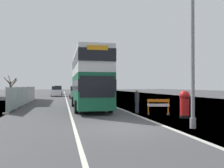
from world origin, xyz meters
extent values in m
cube|color=#424244|center=(0.00, 0.00, -0.05)|extent=(140.00, 280.00, 0.10)
cube|color=#B2AFA8|center=(2.21, 0.00, 0.00)|extent=(0.24, 196.00, 0.01)
cube|color=silver|center=(-2.29, 0.00, 0.00)|extent=(0.16, 168.00, 0.01)
cube|color=#145638|center=(-0.53, 9.39, 1.67)|extent=(2.64, 10.10, 2.64)
cube|color=silver|center=(-0.53, 9.39, 3.19)|extent=(2.64, 10.10, 0.40)
cube|color=silver|center=(-0.53, 9.39, 4.19)|extent=(2.61, 10.00, 1.60)
cube|color=black|center=(-0.53, 9.39, 2.07)|extent=(2.66, 10.20, 0.85)
cube|color=black|center=(-0.53, 9.39, 4.19)|extent=(2.65, 10.15, 0.88)
cube|color=black|center=(-0.56, 4.32, 2.00)|extent=(2.38, 0.07, 1.45)
cube|color=orange|center=(-0.56, 4.32, 4.63)|extent=(1.42, 0.07, 0.32)
cube|color=#145638|center=(-0.53, 9.39, 0.53)|extent=(2.66, 10.20, 0.36)
cylinder|color=black|center=(-1.84, 6.26, 0.50)|extent=(0.30, 1.00, 1.00)
cylinder|color=black|center=(0.74, 6.25, 0.50)|extent=(0.30, 1.00, 1.00)
cylinder|color=black|center=(-1.82, 12.17, 0.50)|extent=(0.30, 1.00, 1.00)
cylinder|color=black|center=(0.77, 12.15, 0.50)|extent=(0.30, 1.00, 1.00)
cylinder|color=gray|center=(3.28, -0.93, 3.83)|extent=(0.18, 0.18, 7.66)
cylinder|color=gray|center=(3.28, -0.93, 0.25)|extent=(0.29, 0.29, 0.50)
cylinder|color=black|center=(4.80, 2.46, 0.09)|extent=(0.63, 0.63, 0.18)
cylinder|color=red|center=(4.80, 2.46, 0.80)|extent=(0.58, 0.58, 1.25)
sphere|color=red|center=(4.80, 2.46, 1.43)|extent=(0.65, 0.65, 0.65)
cube|color=black|center=(4.80, 2.16, 1.29)|extent=(0.22, 0.03, 0.07)
cube|color=orange|center=(3.78, 4.24, 1.01)|extent=(1.52, 0.52, 0.20)
cube|color=white|center=(3.78, 4.24, 0.69)|extent=(1.52, 0.52, 0.20)
cube|color=orange|center=(3.11, 4.44, 0.50)|extent=(0.09, 0.09, 1.01)
cube|color=black|center=(3.11, 4.44, 0.04)|extent=(0.26, 0.46, 0.08)
cube|color=orange|center=(4.45, 4.04, 0.50)|extent=(0.09, 0.09, 1.01)
cube|color=black|center=(4.45, 4.04, 0.04)|extent=(0.26, 0.46, 0.08)
cube|color=#A8AAAD|center=(-6.85, 8.56, 1.00)|extent=(0.04, 3.26, 1.90)
cube|color=#A8AAAD|center=(-6.85, 11.96, 1.00)|extent=(0.04, 3.26, 1.90)
cube|color=#A8AAAD|center=(-6.85, 15.36, 1.00)|extent=(0.04, 3.26, 1.90)
cube|color=#A8AAAD|center=(-6.85, 18.76, 1.00)|extent=(0.04, 3.26, 1.90)
cube|color=#A8AAAD|center=(-6.85, 22.16, 1.00)|extent=(0.04, 3.26, 1.90)
cylinder|color=#939699|center=(-6.85, 6.86, 1.00)|extent=(0.06, 0.06, 2.00)
cube|color=gray|center=(-6.85, 6.86, 0.06)|extent=(0.44, 0.20, 0.12)
cylinder|color=#939699|center=(-6.85, 10.26, 1.00)|extent=(0.06, 0.06, 2.00)
cube|color=gray|center=(-6.85, 10.26, 0.06)|extent=(0.44, 0.20, 0.12)
cylinder|color=#939699|center=(-6.85, 13.66, 1.00)|extent=(0.06, 0.06, 2.00)
cube|color=gray|center=(-6.85, 13.66, 0.06)|extent=(0.44, 0.20, 0.12)
cylinder|color=#939699|center=(-6.85, 17.06, 1.00)|extent=(0.06, 0.06, 2.00)
cube|color=gray|center=(-6.85, 17.06, 0.06)|extent=(0.44, 0.20, 0.12)
cylinder|color=#939699|center=(-6.85, 20.46, 1.00)|extent=(0.06, 0.06, 2.00)
cube|color=gray|center=(-6.85, 20.46, 0.06)|extent=(0.44, 0.20, 0.12)
cylinder|color=#939699|center=(-6.85, 23.86, 1.00)|extent=(0.06, 0.06, 2.00)
cube|color=gray|center=(-6.85, 23.86, 0.06)|extent=(0.44, 0.20, 0.12)
cube|color=gray|center=(-0.75, 27.61, 0.73)|extent=(1.76, 4.13, 1.10)
cube|color=black|center=(-0.75, 27.61, 1.66)|extent=(1.62, 2.27, 0.75)
cylinder|color=black|center=(0.13, 28.88, 0.30)|extent=(0.20, 0.60, 0.60)
cylinder|color=black|center=(-1.64, 28.88, 0.30)|extent=(0.20, 0.60, 0.60)
cylinder|color=black|center=(0.13, 26.33, 0.30)|extent=(0.20, 0.60, 0.60)
cylinder|color=black|center=(-1.64, 26.33, 0.30)|extent=(0.20, 0.60, 0.60)
cube|color=silver|center=(-4.03, 36.22, 0.75)|extent=(1.89, 4.08, 1.15)
cube|color=black|center=(-4.03, 36.22, 1.68)|extent=(1.74, 2.24, 0.70)
cylinder|color=black|center=(-3.09, 37.49, 0.30)|extent=(0.20, 0.60, 0.60)
cylinder|color=black|center=(-4.98, 37.49, 0.30)|extent=(0.20, 0.60, 0.60)
cylinder|color=black|center=(-3.09, 34.96, 0.30)|extent=(0.20, 0.60, 0.60)
cylinder|color=black|center=(-4.98, 34.96, 0.30)|extent=(0.20, 0.60, 0.60)
cube|color=slate|center=(-3.91, 45.60, 0.79)|extent=(1.78, 4.00, 1.22)
cube|color=black|center=(-3.91, 45.60, 1.77)|extent=(1.63, 2.20, 0.75)
cylinder|color=black|center=(-3.02, 46.84, 0.30)|extent=(0.20, 0.60, 0.60)
cylinder|color=black|center=(-4.80, 46.84, 0.30)|extent=(0.20, 0.60, 0.60)
cylinder|color=black|center=(-3.02, 44.35, 0.30)|extent=(0.20, 0.60, 0.60)
cylinder|color=black|center=(-4.80, 44.35, 0.30)|extent=(0.20, 0.60, 0.60)
cylinder|color=#4C3D2D|center=(-13.78, 41.30, 1.54)|extent=(0.35, 0.35, 3.07)
cylinder|color=#4C3D2D|center=(-13.17, 41.28, 3.11)|extent=(1.36, 0.22, 1.47)
cylinder|color=#4C3D2D|center=(-13.21, 41.85, 2.59)|extent=(1.33, 1.28, 1.82)
cylinder|color=#4C3D2D|center=(-14.13, 42.01, 3.60)|extent=(0.86, 1.55, 1.56)
cylinder|color=#4C3D2D|center=(-14.38, 41.42, 3.02)|extent=(1.30, 0.35, 1.53)
cylinder|color=#4C3D2D|center=(-14.33, 40.86, 3.15)|extent=(1.28, 1.06, 1.61)
cylinder|color=#4C3D2D|center=(-13.93, 40.77, 2.76)|extent=(0.42, 1.17, 1.02)
cylinder|color=#4C3D2D|center=(-13.12, 40.74, 2.60)|extent=(1.45, 1.26, 1.70)
cylinder|color=#2D3342|center=(2.62, 5.49, 0.43)|extent=(0.29, 0.29, 0.86)
cylinder|color=#333338|center=(2.62, 5.49, 1.20)|extent=(0.34, 0.34, 0.70)
sphere|color=tan|center=(2.62, 5.49, 1.66)|extent=(0.22, 0.22, 0.22)
camera|label=1|loc=(-2.86, -10.77, 2.03)|focal=36.39mm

